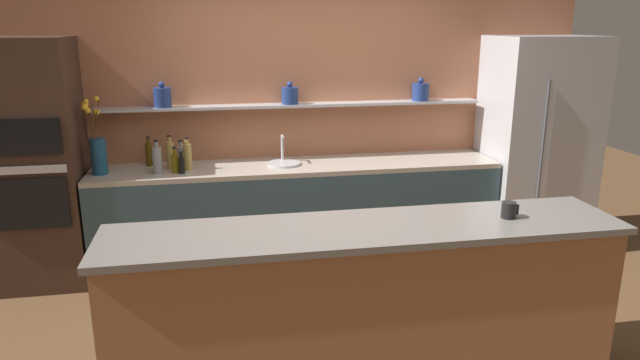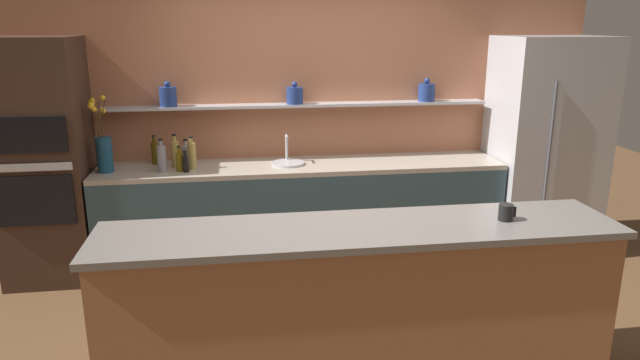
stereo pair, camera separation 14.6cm
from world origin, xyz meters
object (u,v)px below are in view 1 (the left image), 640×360
bottle_spirit_0 (181,156)px  bottle_sauce_1 (182,164)px  oven_tower (36,165)px  flower_vase (98,150)px  coffee_mug (509,210)px  bottle_spirit_2 (188,156)px  refrigerator (536,146)px  bottle_oil_6 (175,163)px  bottle_spirit_5 (157,160)px  sink_fixture (284,162)px  bottle_spirit_3 (170,154)px  bottle_oil_4 (149,154)px

bottle_spirit_0 → bottle_sauce_1: bearing=-86.9°
oven_tower → flower_vase: 0.50m
coffee_mug → bottle_spirit_2: bearing=135.4°
refrigerator → bottle_spirit_0: bearing=178.0°
refrigerator → bottle_oil_6: refrigerator is taller
bottle_spirit_0 → bottle_spirit_5: bottle_spirit_5 is taller
oven_tower → bottle_oil_6: bearing=-5.0°
bottle_spirit_0 → bottle_oil_6: 0.18m
sink_fixture → bottle_sauce_1: bearing=-170.6°
sink_fixture → coffee_mug: bearing=-60.5°
bottle_sauce_1 → coffee_mug: size_ratio=1.76×
bottle_spirit_3 → bottle_oil_6: 0.16m
bottle_spirit_0 → bottle_spirit_3: 0.10m
bottle_spirit_5 → coffee_mug: (2.14, -1.82, 0.03)m
bottle_spirit_0 → bottle_spirit_2: (0.06, -0.11, 0.02)m
bottle_spirit_2 → bottle_oil_6: size_ratio=1.30×
oven_tower → bottle_oil_6: (1.10, -0.10, -0.00)m
bottle_sauce_1 → sink_fixture: bearing=9.4°
oven_tower → bottle_spirit_0: oven_tower is taller
refrigerator → bottle_oil_6: size_ratio=9.29×
flower_vase → bottle_spirit_5: 0.48m
flower_vase → sink_fixture: bearing=1.6°
bottle_spirit_5 → bottle_spirit_2: bearing=13.2°
flower_vase → sink_fixture: 1.53m
sink_fixture → bottle_spirit_2: bottle_spirit_2 is taller
bottle_sauce_1 → bottle_spirit_3: 0.21m
bottle_oil_4 → oven_tower: bearing=-167.9°
oven_tower → bottle_spirit_2: bearing=-1.5°
bottle_sauce_1 → bottle_spirit_3: bottle_spirit_3 is taller
bottle_spirit_2 → bottle_oil_4: 0.40m
refrigerator → bottle_oil_4: size_ratio=7.74×
flower_vase → bottle_spirit_3: flower_vase is taller
bottle_sauce_1 → bottle_oil_6: bearing=147.0°
oven_tower → bottle_spirit_5: (0.95, -0.09, 0.03)m
flower_vase → bottle_spirit_5: (0.47, -0.06, -0.08)m
refrigerator → bottle_sauce_1: refrigerator is taller
oven_tower → bottle_oil_4: size_ratio=7.78×
bottle_sauce_1 → bottle_spirit_5: bottle_spirit_5 is taller
bottle_spirit_3 → bottle_oil_4: bottle_spirit_3 is taller
flower_vase → bottle_sauce_1: (0.66, -0.10, -0.12)m
bottle_oil_6 → coffee_mug: (2.00, -1.81, 0.06)m
bottle_spirit_3 → coffee_mug: size_ratio=2.79×
bottle_oil_6 → sink_fixture: bearing=6.7°
bottle_oil_4 → bottle_oil_6: size_ratio=1.20×
flower_vase → bottle_spirit_5: bearing=-7.2°
sink_fixture → flower_vase: bearing=-178.4°
flower_vase → coffee_mug: 3.21m
bottle_spirit_0 → bottle_spirit_2: bearing=-62.2°
bottle_spirit_3 → bottle_spirit_2: bearing=-29.2°
oven_tower → sink_fixture: oven_tower is taller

